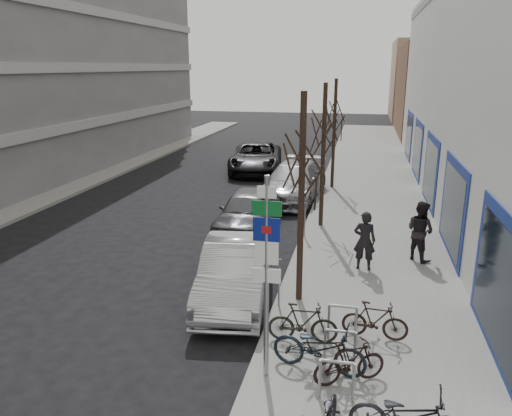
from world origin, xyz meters
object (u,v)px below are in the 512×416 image
at_px(meter_mid, 305,216).
at_px(parked_car_front, 235,271).
at_px(bike_near_right, 350,362).
at_px(pedestrian_far, 420,230).
at_px(tree_far, 335,108).
at_px(lane_car, 256,157).
at_px(bike_far_curb, 407,412).
at_px(bike_rack, 340,344).
at_px(tree_near, 303,150).
at_px(bike_mid_inner, 303,323).
at_px(highway_sign_pole, 266,267).
at_px(bike_far_inner, 375,320).
at_px(meter_back, 319,182).
at_px(parked_car_mid, 248,211).
at_px(tree_mid, 324,122).
at_px(meter_front, 279,278).
at_px(bike_mid_curb, 319,344).
at_px(pedestrian_near, 365,241).
at_px(parked_car_back, 294,182).

distance_m(meter_mid, parked_car_front, 5.19).
height_order(bike_near_right, pedestrian_far, pedestrian_far).
relative_size(tree_far, lane_car, 0.89).
bearing_deg(tree_far, bike_far_curb, -82.43).
xyz_separation_m(tree_far, bike_near_right, (1.41, -16.41, -3.50)).
relative_size(bike_rack, bike_far_curb, 1.23).
bearing_deg(tree_near, bike_mid_inner, -80.46).
relative_size(highway_sign_pole, bike_far_inner, 2.84).
bearing_deg(meter_back, meter_mid, -90.00).
bearing_deg(parked_car_mid, tree_mid, 18.92).
bearing_deg(meter_front, highway_sign_pole, -85.25).
xyz_separation_m(bike_mid_inner, parked_car_front, (-2.09, 2.09, 0.16)).
distance_m(meter_mid, bike_near_right, 8.62).
bearing_deg(bike_mid_curb, bike_far_curb, -127.62).
height_order(bike_mid_curb, pedestrian_near, pedestrian_near).
distance_m(tree_mid, meter_back, 5.13).
xyz_separation_m(highway_sign_pole, bike_mid_inner, (0.56, 1.40, -1.83)).
bearing_deg(bike_mid_curb, pedestrian_far, -10.89).
height_order(tree_far, parked_car_mid, tree_far).
bearing_deg(bike_far_curb, bike_mid_inner, 39.17).
xyz_separation_m(bike_near_right, parked_car_mid, (-4.11, 9.05, 0.19)).
bearing_deg(pedestrian_far, bike_mid_inner, 106.90).
height_order(tree_far, lane_car, tree_far).
bearing_deg(bike_mid_inner, meter_back, 0.15).
bearing_deg(pedestrian_far, bike_far_curb, 127.94).
distance_m(highway_sign_pole, bike_mid_inner, 2.37).
relative_size(tree_near, bike_far_inner, 3.72).
xyz_separation_m(highway_sign_pole, parked_car_front, (-1.53, 3.48, -1.67)).
distance_m(tree_near, pedestrian_near, 4.23).
bearing_deg(lane_car, meter_back, -62.72).
distance_m(highway_sign_pole, parked_car_back, 14.39).
xyz_separation_m(highway_sign_pole, parked_car_back, (-1.46, 14.22, -1.61)).
bearing_deg(tree_far, meter_back, -100.20).
height_order(bike_far_inner, pedestrian_near, pedestrian_near).
bearing_deg(highway_sign_pole, bike_far_curb, -26.91).
xyz_separation_m(meter_mid, parked_car_front, (-1.28, -5.03, -0.13)).
xyz_separation_m(bike_far_inner, parked_car_mid, (-4.61, 7.27, 0.20)).
bearing_deg(tree_near, parked_car_front, -179.04).
bearing_deg(meter_back, meter_front, -90.00).
bearing_deg(bike_far_curb, lane_car, 20.80).
relative_size(bike_far_curb, lane_car, 0.30).
bearing_deg(parked_car_mid, parked_car_back, 79.78).
xyz_separation_m(tree_far, pedestrian_near, (1.64, -10.57, -3.05)).
bearing_deg(lane_car, highway_sign_pole, -84.99).
bearing_deg(meter_back, bike_mid_curb, -84.74).
distance_m(parked_car_front, parked_car_back, 10.74).
bearing_deg(tree_far, highway_sign_pole, -90.69).
xyz_separation_m(bike_mid_curb, parked_car_back, (-2.46, 13.82, 0.11)).
xyz_separation_m(meter_back, pedestrian_far, (3.78, -6.92, 0.20)).
relative_size(highway_sign_pole, bike_mid_curb, 2.18).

